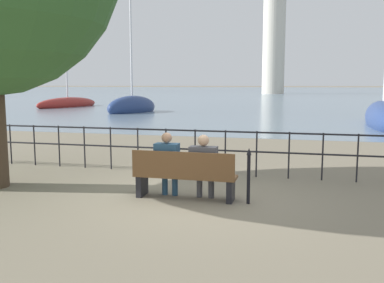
{
  "coord_description": "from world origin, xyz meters",
  "views": [
    {
      "loc": [
        2.04,
        -7.43,
        2.1
      ],
      "look_at": [
        0.0,
        0.5,
        1.0
      ],
      "focal_mm": 40.0,
      "sensor_mm": 36.0,
      "label": 1
    }
  ],
  "objects_px": {
    "closed_umbrella": "(249,173)",
    "harbor_lighthouse": "(274,37)",
    "sailboat_0": "(383,118)",
    "seated_person_left": "(167,162)",
    "sailboat_1": "(68,104)",
    "sailboat_2": "(132,107)",
    "park_bench": "(184,176)",
    "seated_person_right": "(204,164)"
  },
  "relations": [
    {
      "from": "sailboat_1",
      "to": "sailboat_2",
      "type": "bearing_deg",
      "value": -22.55
    },
    {
      "from": "seated_person_left",
      "to": "sailboat_2",
      "type": "distance_m",
      "value": 24.62
    },
    {
      "from": "sailboat_0",
      "to": "sailboat_2",
      "type": "bearing_deg",
      "value": 162.6
    },
    {
      "from": "sailboat_1",
      "to": "closed_umbrella",
      "type": "bearing_deg",
      "value": -43.88
    },
    {
      "from": "closed_umbrella",
      "to": "sailboat_2",
      "type": "xyz_separation_m",
      "value": [
        -11.48,
        22.6,
        -0.15
      ]
    },
    {
      "from": "sailboat_1",
      "to": "harbor_lighthouse",
      "type": "distance_m",
      "value": 63.62
    },
    {
      "from": "seated_person_left",
      "to": "sailboat_0",
      "type": "bearing_deg",
      "value": 68.29
    },
    {
      "from": "park_bench",
      "to": "seated_person_left",
      "type": "relative_size",
      "value": 1.56
    },
    {
      "from": "park_bench",
      "to": "closed_umbrella",
      "type": "bearing_deg",
      "value": -0.52
    },
    {
      "from": "park_bench",
      "to": "closed_umbrella",
      "type": "xyz_separation_m",
      "value": [
        1.17,
        -0.01,
        0.12
      ]
    },
    {
      "from": "park_bench",
      "to": "sailboat_1",
      "type": "distance_m",
      "value": 34.13
    },
    {
      "from": "seated_person_right",
      "to": "sailboat_0",
      "type": "relative_size",
      "value": 0.14
    },
    {
      "from": "sailboat_0",
      "to": "seated_person_left",
      "type": "bearing_deg",
      "value": -107.82
    },
    {
      "from": "seated_person_right",
      "to": "sailboat_1",
      "type": "distance_m",
      "value": 34.26
    },
    {
      "from": "closed_umbrella",
      "to": "sailboat_0",
      "type": "xyz_separation_m",
      "value": [
        4.9,
        16.22,
        -0.18
      ]
    },
    {
      "from": "park_bench",
      "to": "sailboat_1",
      "type": "height_order",
      "value": "sailboat_1"
    },
    {
      "from": "closed_umbrella",
      "to": "harbor_lighthouse",
      "type": "distance_m",
      "value": 89.98
    },
    {
      "from": "sailboat_2",
      "to": "harbor_lighthouse",
      "type": "relative_size",
      "value": 0.37
    },
    {
      "from": "sailboat_0",
      "to": "harbor_lighthouse",
      "type": "relative_size",
      "value": 0.33
    },
    {
      "from": "park_bench",
      "to": "seated_person_left",
      "type": "distance_m",
      "value": 0.42
    },
    {
      "from": "sailboat_0",
      "to": "sailboat_1",
      "type": "relative_size",
      "value": 0.84
    },
    {
      "from": "closed_umbrella",
      "to": "sailboat_2",
      "type": "bearing_deg",
      "value": 116.92
    },
    {
      "from": "park_bench",
      "to": "harbor_lighthouse",
      "type": "distance_m",
      "value": 89.92
    },
    {
      "from": "seated_person_left",
      "to": "sailboat_0",
      "type": "distance_m",
      "value": 17.36
    },
    {
      "from": "park_bench",
      "to": "harbor_lighthouse",
      "type": "xyz_separation_m",
      "value": [
        -4.36,
        89.03,
        11.85
      ]
    },
    {
      "from": "seated_person_right",
      "to": "harbor_lighthouse",
      "type": "xyz_separation_m",
      "value": [
        -4.71,
        88.95,
        11.63
      ]
    },
    {
      "from": "closed_umbrella",
      "to": "sailboat_1",
      "type": "height_order",
      "value": "sailboat_1"
    },
    {
      "from": "closed_umbrella",
      "to": "harbor_lighthouse",
      "type": "bearing_deg",
      "value": 93.56
    },
    {
      "from": "park_bench",
      "to": "sailboat_1",
      "type": "bearing_deg",
      "value": 123.96
    },
    {
      "from": "sailboat_0",
      "to": "sailboat_1",
      "type": "distance_m",
      "value": 27.9
    },
    {
      "from": "seated_person_left",
      "to": "closed_umbrella",
      "type": "height_order",
      "value": "seated_person_left"
    },
    {
      "from": "park_bench",
      "to": "seated_person_right",
      "type": "bearing_deg",
      "value": 12.54
    },
    {
      "from": "seated_person_left",
      "to": "sailboat_0",
      "type": "xyz_separation_m",
      "value": [
        6.42,
        16.13,
        -0.29
      ]
    },
    {
      "from": "seated_person_left",
      "to": "sailboat_2",
      "type": "height_order",
      "value": "sailboat_2"
    },
    {
      "from": "seated_person_right",
      "to": "sailboat_1",
      "type": "bearing_deg",
      "value": 124.51
    },
    {
      "from": "seated_person_right",
      "to": "harbor_lighthouse",
      "type": "height_order",
      "value": "harbor_lighthouse"
    },
    {
      "from": "seated_person_left",
      "to": "sailboat_1",
      "type": "distance_m",
      "value": 33.87
    },
    {
      "from": "closed_umbrella",
      "to": "sailboat_2",
      "type": "distance_m",
      "value": 25.35
    },
    {
      "from": "closed_umbrella",
      "to": "harbor_lighthouse",
      "type": "xyz_separation_m",
      "value": [
        -5.53,
        89.04,
        11.73
      ]
    },
    {
      "from": "sailboat_2",
      "to": "harbor_lighthouse",
      "type": "distance_m",
      "value": 67.76
    },
    {
      "from": "seated_person_right",
      "to": "sailboat_0",
      "type": "height_order",
      "value": "sailboat_0"
    },
    {
      "from": "harbor_lighthouse",
      "to": "sailboat_1",
      "type": "bearing_deg",
      "value": -103.61
    }
  ]
}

